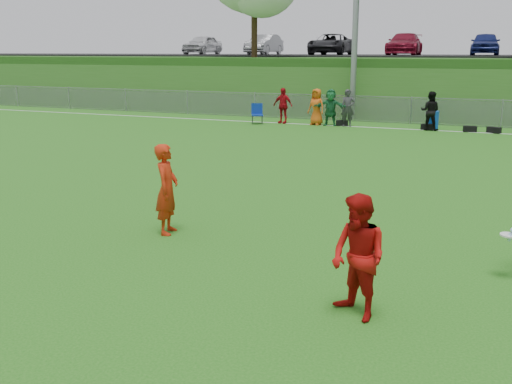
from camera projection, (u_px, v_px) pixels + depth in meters
The scene contains 13 objects.
ground at pixel (262, 269), 9.22m from camera, with size 120.00×120.00×0.00m, color #1C6014.
sideline_far at pixel (405, 129), 25.48m from camera, with size 60.00×0.10×0.01m, color white.
fence at pixel (411, 110), 27.13m from camera, with size 58.00×0.06×1.30m.
berm at pixel (432, 81), 36.86m from camera, with size 120.00×18.00×3.00m, color #255618.
parking_lot at pixel (436, 56), 38.29m from camera, with size 120.00×12.00×0.10m, color black.
car_row at pixel (417, 44), 37.61m from camera, with size 32.04×5.18×1.44m.
spectator_row at pixel (342, 108), 26.29m from camera, with size 7.77×0.75×1.69m.
gear_bags at pixel (431, 127), 25.14m from camera, with size 7.18×0.50×0.26m.
player_red_left at pixel (167, 189), 10.83m from camera, with size 0.63×0.42×1.74m, color red.
player_red_center at pixel (358, 257), 7.38m from camera, with size 0.81×0.63×1.67m, color #B10E0C.
frisbee at pixel (509, 235), 8.68m from camera, with size 0.27×0.27×0.02m.
recycling_bin at pixel (432, 120), 25.50m from camera, with size 0.53×0.53×0.80m, color #1049B7.
camp_chair at pixel (257, 118), 27.23m from camera, with size 0.71×0.72×0.96m.
Camera 1 is at (3.07, -8.08, 3.44)m, focal length 40.00 mm.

